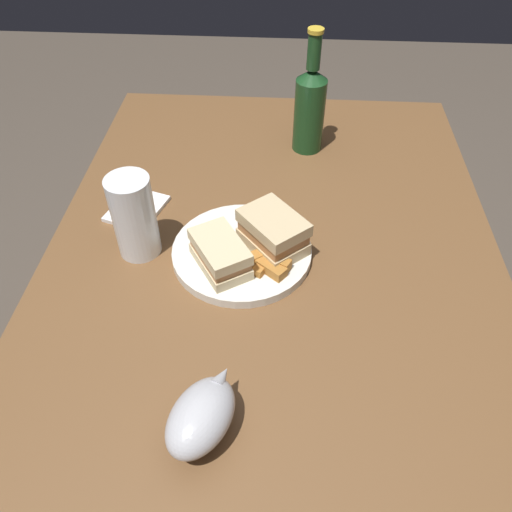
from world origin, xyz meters
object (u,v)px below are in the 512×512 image
at_px(sandwich_half_right, 273,232).
at_px(cider_bottle, 310,106).
at_px(plate, 242,252).
at_px(pint_glass, 135,221).
at_px(napkin, 137,208).
at_px(gravy_boat, 201,416).
at_px(sandwich_half_left, 220,254).

xyz_separation_m(sandwich_half_right, cider_bottle, (-0.35, 0.06, 0.05)).
xyz_separation_m(plate, pint_glass, (-0.00, -0.18, 0.06)).
relative_size(sandwich_half_right, napkin, 1.25).
xyz_separation_m(cider_bottle, napkin, (0.25, -0.33, -0.10)).
bearing_deg(gravy_boat, pint_glass, -154.54).
bearing_deg(sandwich_half_right, plate, -79.69).
distance_m(sandwich_half_right, gravy_boat, 0.35).
distance_m(sandwich_half_left, gravy_boat, 0.29).
relative_size(pint_glass, napkin, 1.40).
bearing_deg(sandwich_half_left, cider_bottle, 159.76).
bearing_deg(gravy_boat, sandwich_half_left, -178.01).
height_order(plate, pint_glass, pint_glass).
relative_size(plate, napkin, 2.24).
bearing_deg(gravy_boat, plate, 176.30).
xyz_separation_m(pint_glass, cider_bottle, (-0.35, 0.30, 0.03)).
height_order(sandwich_half_right, cider_bottle, cider_bottle).
height_order(plate, sandwich_half_left, sandwich_half_left).
height_order(gravy_boat, cider_bottle, cider_bottle).
bearing_deg(cider_bottle, sandwich_half_right, -10.32).
xyz_separation_m(gravy_boat, napkin, (-0.45, -0.19, -0.04)).
distance_m(gravy_boat, cider_bottle, 0.71).
relative_size(pint_glass, gravy_boat, 1.11).
distance_m(sandwich_half_left, napkin, 0.24).
bearing_deg(pint_glass, sandwich_half_left, 72.50).
bearing_deg(plate, gravy_boat, -3.70).
bearing_deg(cider_bottle, gravy_boat, -11.27).
bearing_deg(sandwich_half_right, sandwich_half_left, -57.89).
distance_m(plate, pint_glass, 0.19).
height_order(sandwich_half_right, pint_glass, pint_glass).
bearing_deg(napkin, cider_bottle, 126.48).
bearing_deg(sandwich_half_left, napkin, -130.36).
xyz_separation_m(sandwich_half_right, gravy_boat, (0.34, -0.07, -0.01)).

